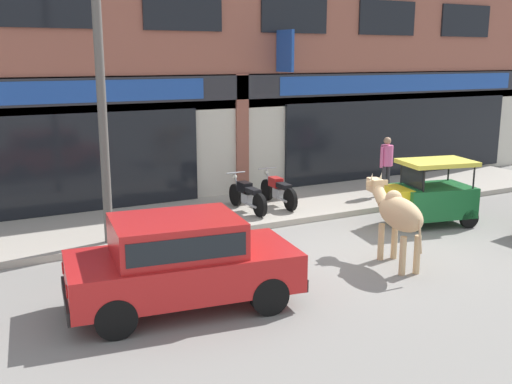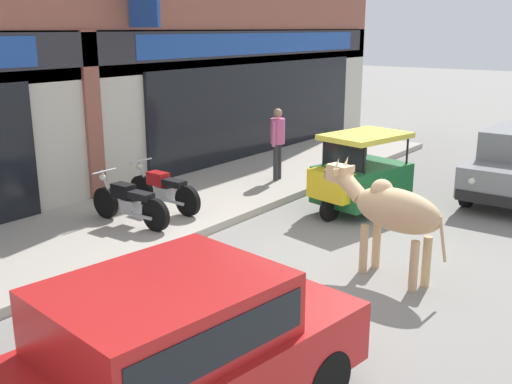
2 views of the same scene
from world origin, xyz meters
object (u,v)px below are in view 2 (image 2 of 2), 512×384
motorcycle_0 (129,203)px  auto_rickshaw (360,179)px  car_0 (172,349)px  motorcycle_1 (163,190)px  cow (391,210)px  pedestrian (278,136)px

motorcycle_0 → auto_rickshaw: bearing=-37.5°
car_0 → motorcycle_0: (3.43, 4.39, -0.28)m
auto_rickshaw → motorcycle_1: size_ratio=1.17×
cow → auto_rickshaw: cow is taller
auto_rickshaw → motorcycle_1: (-2.47, 2.78, -0.13)m
cow → motorcycle_0: (-0.87, 4.43, -0.47)m
motorcycle_0 → motorcycle_1: (0.96, 0.14, 0.00)m
car_0 → pedestrian: (7.56, 4.14, 0.31)m
cow → auto_rickshaw: (2.57, 1.79, -0.35)m
auto_rickshaw → pedestrian: bearing=73.8°
pedestrian → auto_rickshaw: bearing=-106.2°
motorcycle_1 → pedestrian: (3.17, -0.39, 0.60)m
motorcycle_1 → pedestrian: pedestrian is taller
auto_rickshaw → cow: bearing=-145.1°
car_0 → auto_rickshaw: size_ratio=1.77×
cow → motorcycle_0: bearing=101.1°
car_0 → auto_rickshaw: auto_rickshaw is taller
car_0 → motorcycle_1: 6.32m
car_0 → cow: bearing=-0.5°
motorcycle_0 → motorcycle_1: 0.97m
cow → motorcycle_1: (0.10, 4.57, -0.47)m
motorcycle_1 → pedestrian: bearing=-7.1°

